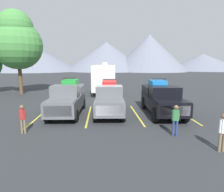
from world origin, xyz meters
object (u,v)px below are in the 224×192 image
object	(u,v)px
person_a	(23,117)
pickup_truck_c	(161,98)
pickup_truck_b	(109,98)
camper_trailer_a	(105,77)
person_b	(223,130)
pickup_truck_a	(68,98)
person_c	(176,118)

from	to	relation	value
person_a	pickup_truck_c	bearing A→B (deg)	22.68
pickup_truck_b	person_a	bearing A→B (deg)	-140.67
camper_trailer_a	person_b	world-z (taller)	camper_trailer_a
camper_trailer_a	pickup_truck_b	bearing A→B (deg)	-89.05
pickup_truck_a	camper_trailer_a	world-z (taller)	camper_trailer_a
pickup_truck_c	person_a	xyz separation A→B (m)	(-8.48, -3.54, -0.29)
camper_trailer_a	person_c	distance (m)	14.37
pickup_truck_b	person_b	size ratio (longest dim) A/B	3.24
pickup_truck_c	person_c	world-z (taller)	pickup_truck_c
pickup_truck_c	camper_trailer_a	size ratio (longest dim) A/B	0.75
person_b	person_c	xyz separation A→B (m)	(-1.28, 1.81, -0.02)
person_b	camper_trailer_a	bearing A→B (deg)	106.19
pickup_truck_a	person_c	world-z (taller)	pickup_truck_a
pickup_truck_b	pickup_truck_c	world-z (taller)	pickup_truck_c
camper_trailer_a	person_b	distance (m)	16.45
person_c	camper_trailer_a	bearing A→B (deg)	103.29
person_a	person_c	distance (m)	7.87
pickup_truck_b	camper_trailer_a	size ratio (longest dim) A/B	0.72
pickup_truck_c	person_a	world-z (taller)	pickup_truck_c
pickup_truck_a	pickup_truck_c	world-z (taller)	pickup_truck_a
pickup_truck_c	person_b	world-z (taller)	pickup_truck_c
pickup_truck_c	person_b	bearing A→B (deg)	-84.13
pickup_truck_a	person_b	xyz separation A→B (m)	(7.43, -6.55, -0.23)
pickup_truck_b	person_a	world-z (taller)	pickup_truck_b
pickup_truck_c	camper_trailer_a	world-z (taller)	camper_trailer_a
pickup_truck_a	person_b	world-z (taller)	pickup_truck_a
pickup_truck_a	pickup_truck_b	size ratio (longest dim) A/B	1.03
camper_trailer_a	person_b	bearing A→B (deg)	-73.81
camper_trailer_a	pickup_truck_a	bearing A→B (deg)	-107.21
person_c	pickup_truck_a	bearing A→B (deg)	142.35
pickup_truck_a	person_b	size ratio (longest dim) A/B	3.33
pickup_truck_b	person_a	xyz separation A→B (m)	(-4.69, -3.84, -0.26)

